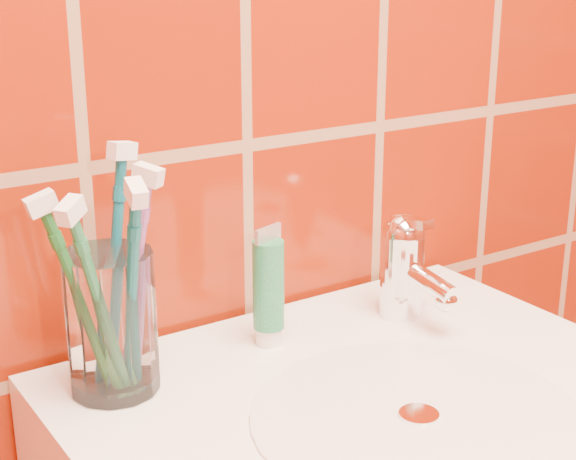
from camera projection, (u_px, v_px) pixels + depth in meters
glass_tumbler at (111, 323)px, 0.81m from camera, size 0.09×0.09×0.14m
toothpaste_tube at (269, 290)px, 0.91m from camera, size 0.04×0.03×0.13m
faucet at (405, 263)px, 0.97m from camera, size 0.05×0.11×0.12m
toothbrush_0 at (115, 268)px, 0.82m from camera, size 0.09×0.08×0.24m
toothbrush_1 at (83, 301)px, 0.78m from camera, size 0.09×0.08×0.21m
toothbrush_2 at (131, 294)px, 0.77m from camera, size 0.06×0.17×0.24m
toothbrush_3 at (134, 281)px, 0.80m from camera, size 0.09×0.11×0.23m
toothbrush_4 at (100, 304)px, 0.77m from camera, size 0.15×0.13×0.22m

